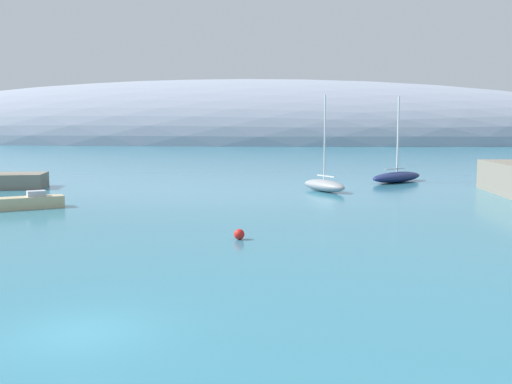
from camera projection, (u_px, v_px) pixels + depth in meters
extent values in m
plane|color=teal|center=(80.00, 332.00, 16.63)|extent=(600.00, 600.00, 0.00)
ellipsoid|color=#8E99AD|center=(232.00, 143.00, 196.74)|extent=(292.45, 67.75, 42.32)
ellipsoid|color=navy|center=(397.00, 177.00, 60.71)|extent=(7.06, 7.41, 1.06)
cylinder|color=silver|center=(398.00, 134.00, 60.21)|extent=(0.19, 0.19, 7.81)
cube|color=silver|center=(395.00, 169.00, 60.37)|extent=(2.46, 2.68, 0.10)
ellipsoid|color=gray|center=(324.00, 186.00, 52.22)|extent=(4.54, 5.59, 1.05)
cylinder|color=silver|center=(325.00, 138.00, 51.73)|extent=(0.14, 0.14, 7.54)
cube|color=silver|center=(326.00, 176.00, 51.90)|extent=(1.49, 2.14, 0.10)
cube|color=#C6B284|center=(25.00, 203.00, 41.29)|extent=(5.17, 4.03, 0.85)
cube|color=#B2B7C1|center=(36.00, 193.00, 41.59)|extent=(1.52, 1.41, 0.40)
sphere|color=red|center=(239.00, 234.00, 30.16)|extent=(0.55, 0.55, 0.55)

